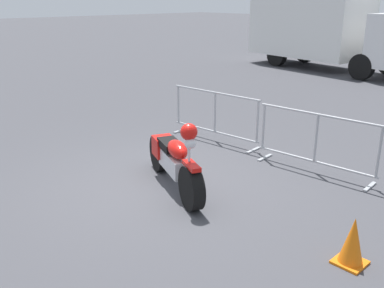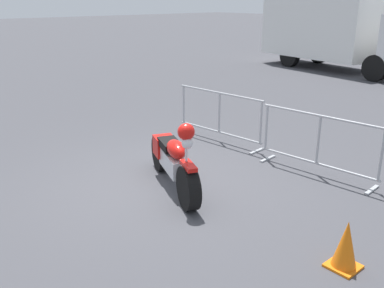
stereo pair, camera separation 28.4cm
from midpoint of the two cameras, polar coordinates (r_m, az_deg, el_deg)
The scene contains 7 objects.
ground_plane at distance 7.13m, azimuth -2.83°, elevation -5.30°, with size 120.00×120.00×0.00m, color #424247.
motorcycle at distance 6.82m, azimuth -1.34°, elevation -2.05°, with size 2.14×1.03×1.27m.
crowd_barrier_near at distance 9.08m, azimuth 4.55°, elevation 3.75°, with size 2.23×0.61×1.07m.
crowd_barrier_far at distance 7.66m, azimuth 17.48°, elevation 0.00°, with size 2.23×0.61×1.07m.
box_truck at distance 19.30m, azimuth 19.49°, elevation 14.11°, with size 7.92×3.17×2.98m.
parked_car_maroon at distance 31.10m, azimuth 21.32°, elevation 13.67°, with size 2.03×4.29×1.41m.
traffic_cone at distance 5.28m, azimuth 21.32°, elevation -12.49°, with size 0.34×0.34×0.59m.
Camera 2 is at (5.22, -3.89, 2.93)m, focal length 40.00 mm.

